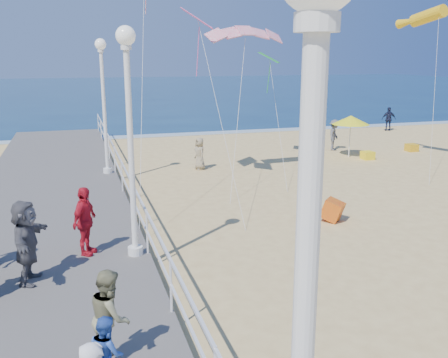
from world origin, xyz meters
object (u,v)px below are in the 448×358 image
object	(u,v)px
lamp_post_far	(103,92)
spectator_5	(26,242)
lamp_post_mid	(129,120)
beach_walker_c	(200,154)
toddler_held	(107,353)
beach_walker_b	(389,119)
lamp_post_near	(305,305)
spectator_1	(110,317)
beach_walker_a	(334,135)
beach_umbrella	(351,120)
box_kite	(333,212)
spectator_3	(85,221)
beach_chair_right	(412,148)
beach_chair_left	(368,155)

from	to	relation	value
lamp_post_far	spectator_5	size ratio (longest dim) A/B	2.95
lamp_post_mid	beach_walker_c	world-z (taller)	lamp_post_mid
toddler_held	beach_walker_b	xyz separation A→B (m)	(20.69, 24.23, -0.90)
lamp_post_near	toddler_held	distance (m)	3.64
spectator_1	beach_walker_a	distance (m)	21.57
lamp_post_far	toddler_held	size ratio (longest dim) A/B	5.68
beach_walker_b	beach_umbrella	size ratio (longest dim) A/B	0.76
spectator_1	box_kite	distance (m)	9.55
spectator_1	beach_walker_b	bearing A→B (deg)	-40.50
toddler_held	box_kite	distance (m)	10.99
beach_walker_a	beach_walker_c	distance (m)	8.58
spectator_5	beach_walker_c	xyz separation A→B (m)	(6.54, 11.10, -0.57)
lamp_post_mid	spectator_1	distance (m)	5.01
lamp_post_near	beach_walker_c	world-z (taller)	lamp_post_near
toddler_held	beach_walker_b	bearing A→B (deg)	-57.87
lamp_post_mid	beach_walker_b	world-z (taller)	lamp_post_mid
spectator_3	spectator_5	world-z (taller)	spectator_5
spectator_3	box_kite	world-z (taller)	spectator_3
lamp_post_far	beach_umbrella	world-z (taller)	lamp_post_far
lamp_post_mid	beach_chair_right	xyz separation A→B (m)	(16.34, 11.20, -3.46)
lamp_post_mid	beach_walker_b	distance (m)	26.89
lamp_post_far	beach_umbrella	size ratio (longest dim) A/B	2.49
spectator_3	beach_chair_left	distance (m)	17.00
spectator_1	beach_walker_c	bearing A→B (deg)	-17.32
beach_walker_a	box_kite	bearing A→B (deg)	-167.57
lamp_post_mid	beach_umbrella	world-z (taller)	lamp_post_mid
spectator_5	beach_walker_b	xyz separation A→B (m)	(21.98, 18.98, -0.49)
lamp_post_far	box_kite	world-z (taller)	lamp_post_far
lamp_post_near	beach_walker_b	distance (m)	33.62
lamp_post_mid	lamp_post_far	bearing A→B (deg)	90.00
spectator_1	beach_walker_b	size ratio (longest dim) A/B	0.95
beach_chair_right	beach_walker_a	bearing A→B (deg)	158.93
toddler_held	beach_walker_a	xyz separation A→B (m)	(13.47, 18.80, -0.87)
lamp_post_near	beach_chair_left	distance (m)	23.19
beach_walker_b	beach_umbrella	bearing A→B (deg)	63.69
spectator_5	box_kite	world-z (taller)	spectator_5
spectator_5	beach_walker_a	size ratio (longest dim) A/B	1.07
spectator_3	lamp_post_far	bearing A→B (deg)	22.23
toddler_held	lamp_post_far	bearing A→B (deg)	-21.33
spectator_5	box_kite	bearing A→B (deg)	-62.12
lamp_post_near	beach_walker_a	distance (m)	25.17
spectator_5	beach_walker_a	bearing A→B (deg)	-36.95
beach_walker_a	box_kite	size ratio (longest dim) A/B	2.82
spectator_1	box_kite	xyz separation A→B (m)	(7.26, 6.13, -0.87)
toddler_held	beach_umbrella	world-z (taller)	toddler_held
beach_walker_a	beach_walker_c	size ratio (longest dim) A/B	1.15
lamp_post_far	beach_chair_right	world-z (taller)	lamp_post_far
spectator_3	beach_walker_a	xyz separation A→B (m)	(13.55, 12.35, -0.39)
beach_walker_a	beach_umbrella	xyz separation A→B (m)	(-0.22, -1.96, 1.06)
beach_walker_a	box_kite	xyz separation A→B (m)	(-6.05, -10.83, -0.55)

